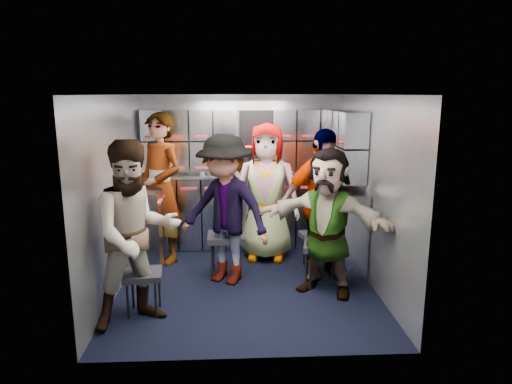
{
  "coord_description": "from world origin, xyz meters",
  "views": [
    {
      "loc": [
        -0.14,
        -4.84,
        2.11
      ],
      "look_at": [
        0.12,
        0.35,
        0.99
      ],
      "focal_mm": 32.0,
      "sensor_mm": 36.0,
      "label": 1
    }
  ],
  "objects_px": {
    "jump_seat_center": "(265,221)",
    "jump_seat_mid_right": "(317,238)",
    "jump_seat_near_right": "(323,248)",
    "attendant_arc_d": "(321,203)",
    "attendant_arc_a": "(136,234)",
    "attendant_standing": "(161,188)",
    "attendant_arc_c": "(266,192)",
    "jump_seat_near_left": "(143,277)",
    "jump_seat_mid_left": "(226,239)",
    "attendant_arc_b": "(225,210)",
    "attendant_arc_e": "(327,222)"
  },
  "relations": [
    {
      "from": "jump_seat_center",
      "to": "attendant_arc_e",
      "type": "xyz_separation_m",
      "value": [
        0.56,
        -1.27,
        0.35
      ]
    },
    {
      "from": "jump_seat_center",
      "to": "attendant_arc_e",
      "type": "distance_m",
      "value": 1.43
    },
    {
      "from": "jump_seat_near_right",
      "to": "attendant_arc_b",
      "type": "height_order",
      "value": "attendant_arc_b"
    },
    {
      "from": "attendant_arc_a",
      "to": "attendant_arc_b",
      "type": "height_order",
      "value": "attendant_arc_a"
    },
    {
      "from": "attendant_arc_d",
      "to": "jump_seat_near_right",
      "type": "bearing_deg",
      "value": -111.65
    },
    {
      "from": "jump_seat_mid_right",
      "to": "attendant_arc_c",
      "type": "xyz_separation_m",
      "value": [
        -0.59,
        0.4,
        0.49
      ]
    },
    {
      "from": "jump_seat_near_right",
      "to": "attendant_arc_d",
      "type": "height_order",
      "value": "attendant_arc_d"
    },
    {
      "from": "jump_seat_center",
      "to": "attendant_standing",
      "type": "relative_size",
      "value": 0.28
    },
    {
      "from": "jump_seat_near_left",
      "to": "attendant_arc_b",
      "type": "distance_m",
      "value": 1.18
    },
    {
      "from": "jump_seat_mid_right",
      "to": "attendant_arc_a",
      "type": "xyz_separation_m",
      "value": [
        -1.9,
        -1.26,
        0.47
      ]
    },
    {
      "from": "attendant_arc_c",
      "to": "attendant_arc_e",
      "type": "bearing_deg",
      "value": -54.06
    },
    {
      "from": "jump_seat_mid_left",
      "to": "attendant_arc_b",
      "type": "bearing_deg",
      "value": -90.0
    },
    {
      "from": "jump_seat_near_left",
      "to": "jump_seat_center",
      "type": "xyz_separation_m",
      "value": [
        1.31,
        1.67,
        0.07
      ]
    },
    {
      "from": "jump_seat_mid_left",
      "to": "attendant_arc_a",
      "type": "distance_m",
      "value": 1.42
    },
    {
      "from": "jump_seat_mid_left",
      "to": "jump_seat_mid_right",
      "type": "distance_m",
      "value": 1.12
    },
    {
      "from": "jump_seat_mid_right",
      "to": "attendant_arc_e",
      "type": "distance_m",
      "value": 0.79
    },
    {
      "from": "jump_seat_center",
      "to": "attendant_arc_c",
      "type": "distance_m",
      "value": 0.47
    },
    {
      "from": "attendant_arc_c",
      "to": "jump_seat_center",
      "type": "bearing_deg",
      "value": 98.72
    },
    {
      "from": "attendant_arc_b",
      "to": "attendant_arc_e",
      "type": "distance_m",
      "value": 1.13
    },
    {
      "from": "attendant_standing",
      "to": "attendant_arc_c",
      "type": "bearing_deg",
      "value": 42.68
    },
    {
      "from": "jump_seat_center",
      "to": "jump_seat_mid_right",
      "type": "xyz_separation_m",
      "value": [
        0.59,
        -0.58,
        -0.05
      ]
    },
    {
      "from": "jump_seat_mid_left",
      "to": "attendant_arc_d",
      "type": "height_order",
      "value": "attendant_arc_d"
    },
    {
      "from": "jump_seat_mid_left",
      "to": "jump_seat_near_right",
      "type": "distance_m",
      "value": 1.13
    },
    {
      "from": "attendant_arc_c",
      "to": "jump_seat_near_right",
      "type": "bearing_deg",
      "value": -49.65
    },
    {
      "from": "jump_seat_center",
      "to": "jump_seat_near_right",
      "type": "height_order",
      "value": "jump_seat_center"
    },
    {
      "from": "attendant_arc_a",
      "to": "attendant_arc_c",
      "type": "distance_m",
      "value": 2.12
    },
    {
      "from": "attendant_arc_c",
      "to": "attendant_arc_d",
      "type": "xyz_separation_m",
      "value": [
        0.59,
        -0.58,
        -0.01
      ]
    },
    {
      "from": "jump_seat_near_left",
      "to": "attendant_arc_d",
      "type": "distance_m",
      "value": 2.16
    },
    {
      "from": "attendant_arc_d",
      "to": "attendant_arc_e",
      "type": "bearing_deg",
      "value": -109.77
    },
    {
      "from": "jump_seat_near_right",
      "to": "attendant_standing",
      "type": "distance_m",
      "value": 2.16
    },
    {
      "from": "jump_seat_center",
      "to": "attendant_arc_b",
      "type": "relative_size",
      "value": 0.31
    },
    {
      "from": "attendant_standing",
      "to": "jump_seat_center",
      "type": "bearing_deg",
      "value": 50.35
    },
    {
      "from": "jump_seat_near_right",
      "to": "attendant_standing",
      "type": "height_order",
      "value": "attendant_standing"
    },
    {
      "from": "attendant_arc_e",
      "to": "attendant_arc_a",
      "type": "bearing_deg",
      "value": -132.53
    },
    {
      "from": "attendant_standing",
      "to": "attendant_arc_e",
      "type": "xyz_separation_m",
      "value": [
        1.89,
        -1.07,
        -0.16
      ]
    },
    {
      "from": "attendant_arc_a",
      "to": "attendant_arc_d",
      "type": "bearing_deg",
      "value": 1.65
    },
    {
      "from": "jump_seat_near_left",
      "to": "attendant_arc_e",
      "type": "distance_m",
      "value": 1.95
    },
    {
      "from": "jump_seat_near_right",
      "to": "attendant_arc_e",
      "type": "xyz_separation_m",
      "value": [
        -0.0,
        -0.18,
        0.36
      ]
    },
    {
      "from": "jump_seat_near_left",
      "to": "attendant_arc_a",
      "type": "distance_m",
      "value": 0.52
    },
    {
      "from": "attendant_standing",
      "to": "attendant_arc_b",
      "type": "distance_m",
      "value": 1.1
    },
    {
      "from": "jump_seat_near_left",
      "to": "jump_seat_mid_left",
      "type": "distance_m",
      "value": 1.21
    },
    {
      "from": "jump_seat_near_left",
      "to": "jump_seat_mid_right",
      "type": "height_order",
      "value": "jump_seat_mid_right"
    },
    {
      "from": "attendant_arc_b",
      "to": "jump_seat_near_right",
      "type": "bearing_deg",
      "value": 21.93
    },
    {
      "from": "jump_seat_mid_left",
      "to": "attendant_arc_a",
      "type": "bearing_deg",
      "value": -125.66
    },
    {
      "from": "jump_seat_center",
      "to": "attendant_arc_a",
      "type": "height_order",
      "value": "attendant_arc_a"
    },
    {
      "from": "jump_seat_mid_right",
      "to": "jump_seat_near_right",
      "type": "height_order",
      "value": "jump_seat_near_right"
    },
    {
      "from": "jump_seat_mid_right",
      "to": "jump_seat_near_right",
      "type": "bearing_deg",
      "value": -93.43
    },
    {
      "from": "attendant_standing",
      "to": "attendant_arc_c",
      "type": "distance_m",
      "value": 1.33
    },
    {
      "from": "attendant_arc_a",
      "to": "attendant_arc_e",
      "type": "height_order",
      "value": "attendant_arc_a"
    },
    {
      "from": "jump_seat_near_right",
      "to": "jump_seat_near_left",
      "type": "bearing_deg",
      "value": -162.89
    }
  ]
}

